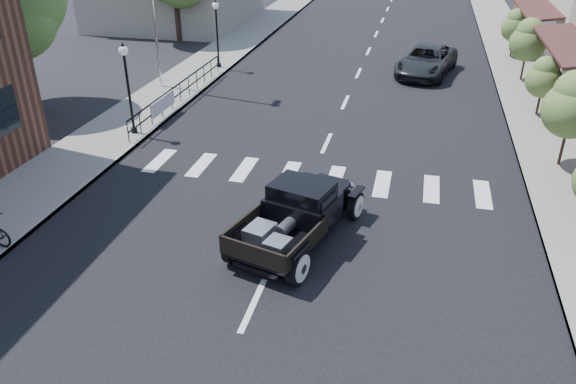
# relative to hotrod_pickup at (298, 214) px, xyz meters

# --- Properties ---
(ground) EXTENTS (120.00, 120.00, 0.00)m
(ground) POSITION_rel_hotrod_pickup_xyz_m (-0.40, -0.00, -0.85)
(ground) COLOR black
(ground) RESTS_ON ground
(road) EXTENTS (14.00, 80.00, 0.02)m
(road) POSITION_rel_hotrod_pickup_xyz_m (-0.40, 15.00, -0.84)
(road) COLOR black
(road) RESTS_ON ground
(road_markings) EXTENTS (12.00, 60.00, 0.06)m
(road_markings) POSITION_rel_hotrod_pickup_xyz_m (-0.40, 10.00, -0.85)
(road_markings) COLOR silver
(road_markings) RESTS_ON ground
(sidewalk_left) EXTENTS (3.00, 80.00, 0.15)m
(sidewalk_left) POSITION_rel_hotrod_pickup_xyz_m (-8.90, 15.00, -0.78)
(sidewalk_left) COLOR gray
(sidewalk_left) RESTS_ON ground
(sidewalk_right) EXTENTS (3.00, 80.00, 0.15)m
(sidewalk_right) POSITION_rel_hotrod_pickup_xyz_m (8.10, 15.00, -0.78)
(sidewalk_right) COLOR gray
(sidewalk_right) RESTS_ON ground
(railing) EXTENTS (0.08, 10.00, 1.00)m
(railing) POSITION_rel_hotrod_pickup_xyz_m (-7.70, 10.00, -0.20)
(railing) COLOR black
(railing) RESTS_ON sidewalk_left
(banner) EXTENTS (0.04, 2.20, 0.60)m
(banner) POSITION_rel_hotrod_pickup_xyz_m (-7.62, 8.00, -0.40)
(banner) COLOR silver
(banner) RESTS_ON sidewalk_left
(lamp_post_b) EXTENTS (0.36, 0.36, 3.56)m
(lamp_post_b) POSITION_rel_hotrod_pickup_xyz_m (-8.00, 6.00, 1.07)
(lamp_post_b) COLOR black
(lamp_post_b) RESTS_ON sidewalk_left
(lamp_post_c) EXTENTS (0.36, 0.36, 3.56)m
(lamp_post_c) POSITION_rel_hotrod_pickup_xyz_m (-8.00, 16.00, 1.07)
(lamp_post_c) COLOR black
(lamp_post_c) RESTS_ON sidewalk_left
(big_tree_near) EXTENTS (5.26, 5.26, 7.72)m
(big_tree_near) POSITION_rel_hotrod_pickup_xyz_m (-14.40, 8.00, 3.01)
(big_tree_near) COLOR #4A7030
(big_tree_near) RESTS_ON ground
(small_tree_b) EXTENTS (1.94, 1.94, 3.23)m
(small_tree_b) POSITION_rel_hotrod_pickup_xyz_m (7.90, 6.70, 0.91)
(small_tree_b) COLOR #516C31
(small_tree_b) RESTS_ON sidewalk_right
(small_tree_c) EXTENTS (1.46, 1.46, 2.43)m
(small_tree_c) POSITION_rel_hotrod_pickup_xyz_m (7.90, 11.91, 0.51)
(small_tree_c) COLOR #516C31
(small_tree_c) RESTS_ON sidewalk_right
(small_tree_d) EXTENTS (1.79, 1.79, 2.98)m
(small_tree_d) POSITION_rel_hotrod_pickup_xyz_m (7.90, 17.27, 0.79)
(small_tree_d) COLOR #516C31
(small_tree_d) RESTS_ON sidewalk_right
(small_tree_e) EXTENTS (1.58, 1.58, 2.64)m
(small_tree_e) POSITION_rel_hotrod_pickup_xyz_m (7.90, 22.10, 0.61)
(small_tree_e) COLOR #516C31
(small_tree_e) RESTS_ON sidewalk_right
(hotrod_pickup) EXTENTS (3.56, 5.37, 1.71)m
(hotrod_pickup) POSITION_rel_hotrod_pickup_xyz_m (0.00, 0.00, 0.00)
(hotrod_pickup) COLOR black
(hotrod_pickup) RESTS_ON ground
(second_car) EXTENTS (3.52, 5.69, 1.47)m
(second_car) POSITION_rel_hotrod_pickup_xyz_m (3.11, 17.60, -0.12)
(second_car) COLOR black
(second_car) RESTS_ON ground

